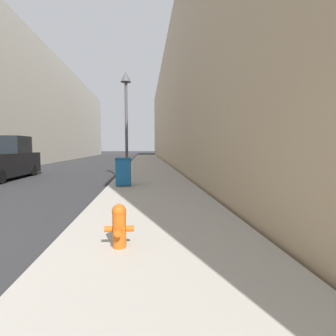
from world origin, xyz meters
name	(u,v)px	position (x,y,z in m)	size (l,w,h in m)	color
sidewalk_right	(149,167)	(5.43, 18.00, 0.06)	(3.54, 60.00, 0.12)	#ADA89E
building_right_stone	(218,107)	(13.30, 26.00, 6.06)	(12.00, 60.00, 12.12)	tan
fire_hydrant	(119,225)	(4.76, 0.97, 0.47)	(0.45, 0.33, 0.67)	#D15614
trash_bin	(123,171)	(4.30, 7.52, 0.69)	(0.59, 0.65, 1.11)	#19609E
lamppost	(126,104)	(4.25, 10.31, 3.76)	(0.51, 0.51, 5.24)	#4C4C51
pickup_truck	(0,161)	(-2.27, 11.13, 0.94)	(2.13, 5.47, 2.25)	black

